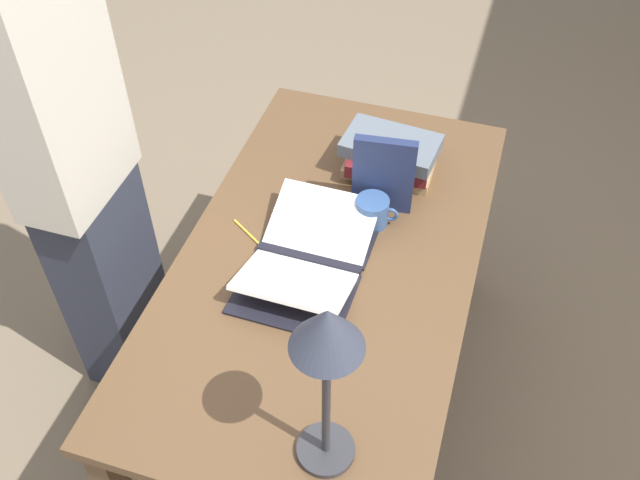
{
  "coord_description": "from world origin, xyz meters",
  "views": [
    {
      "loc": [
        1.27,
        0.37,
        2.2
      ],
      "look_at": [
        0.02,
        -0.02,
        0.83
      ],
      "focal_mm": 40.0,
      "sensor_mm": 36.0,
      "label": 1
    }
  ],
  "objects_px": {
    "open_book": "(309,255)",
    "book_standing_upright": "(383,175)",
    "pencil": "(249,234)",
    "person_reader": "(79,179)",
    "reading_lamp": "(327,349)",
    "coffee_mug": "(373,211)",
    "book_stack_tall": "(390,155)"
  },
  "relations": [
    {
      "from": "pencil",
      "to": "person_reader",
      "type": "relative_size",
      "value": 0.07
    },
    {
      "from": "book_standing_upright",
      "to": "coffee_mug",
      "type": "relative_size",
      "value": 1.99
    },
    {
      "from": "coffee_mug",
      "to": "person_reader",
      "type": "xyz_separation_m",
      "value": [
        0.19,
        -0.81,
        0.07
      ]
    },
    {
      "from": "open_book",
      "to": "pencil",
      "type": "relative_size",
      "value": 3.91
    },
    {
      "from": "open_book",
      "to": "coffee_mug",
      "type": "xyz_separation_m",
      "value": [
        -0.2,
        0.13,
        0.02
      ]
    },
    {
      "from": "reading_lamp",
      "to": "pencil",
      "type": "xyz_separation_m",
      "value": [
        -0.57,
        -0.4,
        -0.38
      ]
    },
    {
      "from": "book_standing_upright",
      "to": "reading_lamp",
      "type": "distance_m",
      "value": 0.84
    },
    {
      "from": "book_standing_upright",
      "to": "pencil",
      "type": "bearing_deg",
      "value": -61.98
    },
    {
      "from": "open_book",
      "to": "person_reader",
      "type": "relative_size",
      "value": 0.28
    },
    {
      "from": "coffee_mug",
      "to": "pencil",
      "type": "bearing_deg",
      "value": -64.11
    },
    {
      "from": "coffee_mug",
      "to": "book_stack_tall",
      "type": "bearing_deg",
      "value": -178.5
    },
    {
      "from": "book_stack_tall",
      "to": "person_reader",
      "type": "distance_m",
      "value": 0.91
    },
    {
      "from": "pencil",
      "to": "person_reader",
      "type": "distance_m",
      "value": 0.51
    },
    {
      "from": "book_standing_upright",
      "to": "pencil",
      "type": "height_order",
      "value": "book_standing_upright"
    },
    {
      "from": "reading_lamp",
      "to": "pencil",
      "type": "distance_m",
      "value": 0.79
    },
    {
      "from": "coffee_mug",
      "to": "person_reader",
      "type": "bearing_deg",
      "value": -77.12
    },
    {
      "from": "book_stack_tall",
      "to": "coffee_mug",
      "type": "height_order",
      "value": "book_stack_tall"
    },
    {
      "from": "pencil",
      "to": "book_stack_tall",
      "type": "bearing_deg",
      "value": 141.31
    },
    {
      "from": "open_book",
      "to": "book_stack_tall",
      "type": "height_order",
      "value": "book_stack_tall"
    },
    {
      "from": "open_book",
      "to": "book_stack_tall",
      "type": "relative_size",
      "value": 1.64
    },
    {
      "from": "open_book",
      "to": "person_reader",
      "type": "height_order",
      "value": "person_reader"
    },
    {
      "from": "open_book",
      "to": "reading_lamp",
      "type": "relative_size",
      "value": 0.98
    },
    {
      "from": "book_standing_upright",
      "to": "coffee_mug",
      "type": "xyz_separation_m",
      "value": [
        0.07,
        -0.01,
        -0.08
      ]
    },
    {
      "from": "book_standing_upright",
      "to": "pencil",
      "type": "xyz_separation_m",
      "value": [
        0.22,
        -0.33,
        -0.12
      ]
    },
    {
      "from": "open_book",
      "to": "book_standing_upright",
      "type": "xyz_separation_m",
      "value": [
        -0.27,
        0.14,
        0.1
      ]
    },
    {
      "from": "open_book",
      "to": "person_reader",
      "type": "distance_m",
      "value": 0.69
    },
    {
      "from": "open_book",
      "to": "person_reader",
      "type": "bearing_deg",
      "value": -90.08
    },
    {
      "from": "book_stack_tall",
      "to": "coffee_mug",
      "type": "xyz_separation_m",
      "value": [
        0.24,
        0.01,
        -0.02
      ]
    },
    {
      "from": "open_book",
      "to": "book_stack_tall",
      "type": "distance_m",
      "value": 0.45
    },
    {
      "from": "pencil",
      "to": "open_book",
      "type": "bearing_deg",
      "value": 76.89
    },
    {
      "from": "open_book",
      "to": "coffee_mug",
      "type": "relative_size",
      "value": 3.93
    },
    {
      "from": "book_stack_tall",
      "to": "open_book",
      "type": "bearing_deg",
      "value": -15.38
    }
  ]
}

